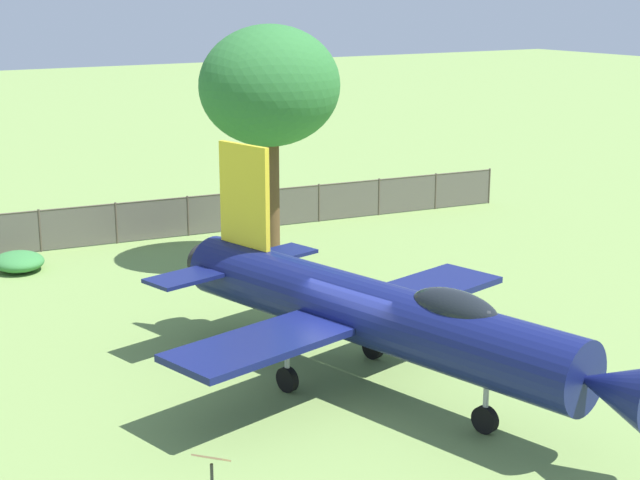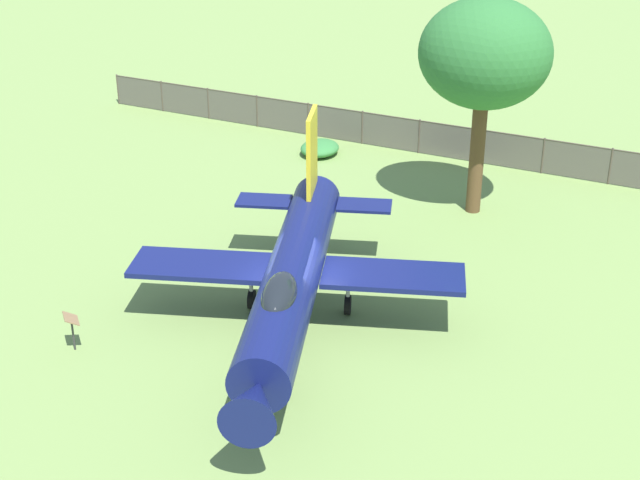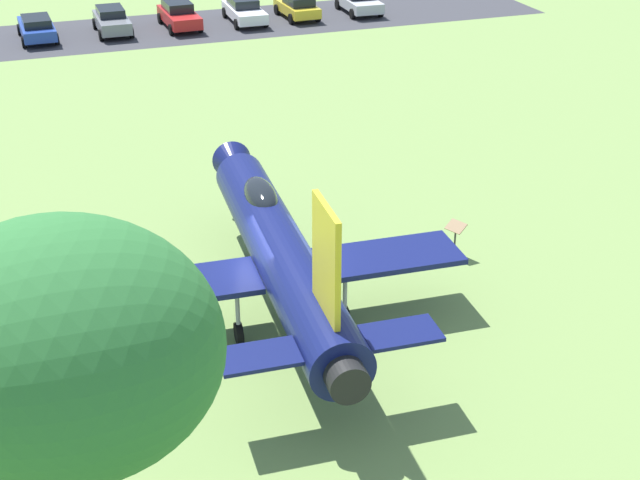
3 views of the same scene
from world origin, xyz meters
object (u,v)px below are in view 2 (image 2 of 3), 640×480
display_jet (292,278)px  shrub_near_fence (320,148)px  shade_tree (485,55)px  info_plaque (72,324)px

display_jet → shrub_near_fence: display_jet is taller
shade_tree → shrub_near_fence: size_ratio=4.11×
info_plaque → shade_tree: bearing=57.9°
shade_tree → info_plaque: size_ratio=7.04×
info_plaque → shrub_near_fence: bearing=86.9°
shrub_near_fence → shade_tree: bearing=-26.0°
shade_tree → shrub_near_fence: (-7.62, 3.72, -5.69)m
display_jet → shrub_near_fence: 15.33m
display_jet → info_plaque: bearing=-76.5°
display_jet → info_plaque: display_jet is taller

